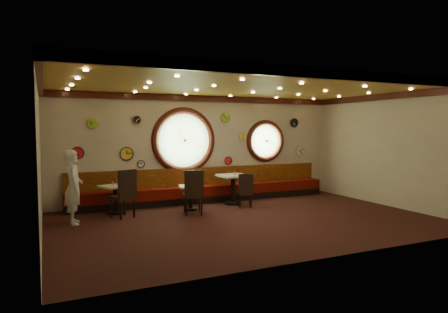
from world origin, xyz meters
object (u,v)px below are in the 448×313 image
Objects in this scene: table_b at (191,195)px; condiment_b_bottle at (192,182)px; table_c at (233,186)px; condiment_c_pepper at (234,173)px; waiter at (73,187)px; chair_a at (125,190)px; chair_c at (245,188)px; condiment_a_pepper at (117,183)px; condiment_a_salt at (113,183)px; table_a at (115,196)px; condiment_b_salt at (187,184)px; condiment_b_pepper at (192,184)px; condiment_a_bottle at (117,182)px; condiment_c_bottle at (235,172)px; chair_b at (194,189)px; condiment_c_salt at (228,173)px.

condiment_b_bottle is at bearing 29.79° from table_b.
condiment_c_pepper reaches higher than table_c.
table_b is 3.06m from waiter.
chair_a is (-3.21, -0.55, 0.14)m from table_c.
chair_c is at bearing -83.06° from table_c.
chair_c reaches higher than table_c.
table_b is 7.64× the size of condiment_a_pepper.
condiment_a_salt reaches higher than condiment_a_pepper.
table_a is 1.88m from condiment_b_salt.
table_c is 1.16× the size of chair_a.
condiment_c_pepper is at bearing 36.17° from table_c.
chair_a is at bearing -83.87° from condiment_a_pepper.
condiment_a_bottle is (-1.88, 0.47, 0.11)m from condiment_b_pepper.
condiment_c_bottle reaches higher than condiment_a_bottle.
condiment_c_pepper reaches higher than condiment_a_bottle.
condiment_b_salt reaches higher than table_a.
waiter reaches higher than condiment_b_bottle.
chair_b is (1.66, -0.35, -0.02)m from chair_a.
condiment_b_bottle is (1.95, -0.33, -0.04)m from condiment_a_pepper.
table_b is 1.96m from condiment_a_bottle.
condiment_b_pepper is at bearing -166.67° from condiment_c_bottle.
condiment_b_salt is 0.15m from condiment_b_pepper.
condiment_a_bottle is (-3.35, 0.78, 0.27)m from chair_c.
table_c reaches higher than table_b.
waiter reaches higher than table_a.
chair_b is at bearing -93.43° from waiter.
condiment_b_pepper is 0.58× the size of condiment_a_bottle.
condiment_c_salt is (1.43, 1.03, 0.25)m from chair_b.
waiter reaches higher than table_b.
condiment_a_pepper reaches higher than condiment_b_salt.
condiment_b_salt is at bearing -170.48° from condiment_c_pepper.
condiment_a_pepper is at bearing 71.21° from chair_a.
table_c is at bearing 13.00° from condiment_b_pepper.
chair_b is 0.61m from condiment_b_pepper.
table_b is at bearing -150.21° from condiment_b_bottle.
chair_a reaches higher than condiment_c_pepper.
chair_a is 0.43× the size of waiter.
chair_c is (3.41, -0.73, 0.08)m from table_a.
condiment_b_salt is 0.18m from condiment_b_bottle.
waiter is at bearing -159.56° from chair_c.
condiment_b_bottle is (2.01, -0.31, 0.28)m from table_a.
table_b is at bearing -12.06° from condiment_a_bottle.
condiment_c_salt is 1.05× the size of condiment_c_pepper.
condiment_c_bottle is (3.34, -0.12, 0.11)m from condiment_a_bottle.
condiment_b_salt is 1.58m from condiment_c_pepper.
table_b is 7.33× the size of condiment_c_pepper.
condiment_c_salt is (3.25, -0.04, 0.13)m from condiment_a_salt.
condiment_c_salt is at bearing 0.05° from condiment_a_pepper.
chair_c reaches higher than condiment_a_bottle.
condiment_c_bottle reaches higher than condiment_c_pepper.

